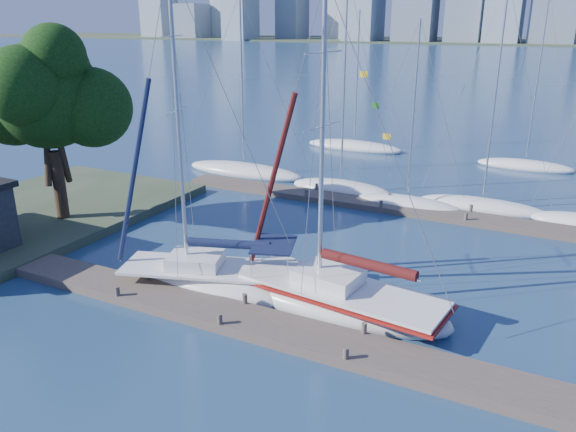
% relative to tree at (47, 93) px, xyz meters
% --- Properties ---
extents(ground, '(700.00, 700.00, 0.00)m').
position_rel_tree_xyz_m(ground, '(14.36, -4.87, -7.46)').
color(ground, navy).
rests_on(ground, ground).
extents(near_dock, '(26.00, 2.00, 0.40)m').
position_rel_tree_xyz_m(near_dock, '(14.36, -4.87, -7.26)').
color(near_dock, '#50443B').
rests_on(near_dock, ground).
extents(far_dock, '(30.00, 1.80, 0.36)m').
position_rel_tree_xyz_m(far_dock, '(16.36, 11.13, -7.28)').
color(far_dock, '#50443B').
rests_on(far_dock, ground).
extents(shore, '(12.00, 22.00, 0.50)m').
position_rel_tree_xyz_m(shore, '(-2.64, -1.87, -7.21)').
color(shore, '#38472D').
rests_on(shore, ground).
extents(far_shore, '(800.00, 100.00, 1.50)m').
position_rel_tree_xyz_m(far_shore, '(14.36, 315.13, -7.46)').
color(far_shore, '#38472D').
rests_on(far_shore, ground).
extents(tree, '(8.06, 7.36, 10.99)m').
position_rel_tree_xyz_m(tree, '(0.00, 0.00, 0.00)').
color(tree, black).
rests_on(tree, ground).
extents(sailboat_navy, '(8.50, 5.04, 13.77)m').
position_rel_tree_xyz_m(sailboat_navy, '(11.75, -2.72, -6.35)').
color(sailboat_navy, white).
rests_on(sailboat_navy, ground).
extents(sailboat_maroon, '(9.24, 3.93, 13.15)m').
position_rel_tree_xyz_m(sailboat_maroon, '(17.73, -2.11, -6.49)').
color(sailboat_maroon, white).
rests_on(sailboat_maroon, ground).
extents(bg_boat_0, '(10.00, 4.92, 13.28)m').
position_rel_tree_xyz_m(bg_boat_0, '(3.24, 14.38, -7.19)').
color(bg_boat_0, white).
rests_on(bg_boat_0, ground).
extents(bg_boat_1, '(7.07, 2.36, 14.24)m').
position_rel_tree_xyz_m(bg_boat_1, '(11.55, 13.32, -7.17)').
color(bg_boat_1, white).
rests_on(bg_boat_1, ground).
extents(bg_boat_2, '(7.07, 3.65, 11.51)m').
position_rel_tree_xyz_m(bg_boat_2, '(16.49, 12.04, -7.22)').
color(bg_boat_2, white).
rests_on(bg_boat_2, ground).
extents(bg_boat_3, '(7.83, 2.51, 13.40)m').
position_rel_tree_xyz_m(bg_boat_3, '(20.74, 13.76, -7.21)').
color(bg_boat_3, white).
rests_on(bg_boat_3, ground).
extents(bg_boat_6, '(9.19, 3.36, 12.31)m').
position_rel_tree_xyz_m(bg_boat_6, '(7.61, 26.43, -7.21)').
color(bg_boat_6, white).
rests_on(bg_boat_6, ground).
extents(bg_boat_7, '(7.48, 4.94, 13.28)m').
position_rel_tree_xyz_m(bg_boat_7, '(22.13, 25.90, -7.21)').
color(bg_boat_7, white).
rests_on(bg_boat_7, ground).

